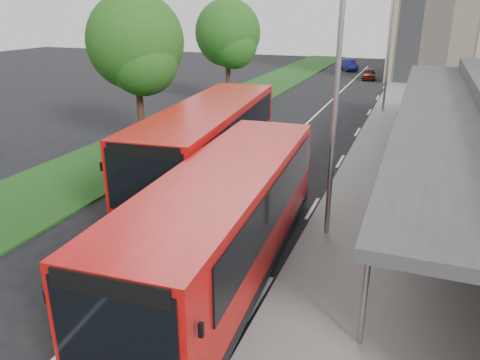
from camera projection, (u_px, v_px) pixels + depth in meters
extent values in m
plane|color=black|center=(181.00, 241.00, 14.70)|extent=(120.00, 120.00, 0.00)
cube|color=slate|center=(409.00, 120.00, 30.17)|extent=(5.00, 80.00, 0.15)
cube|color=#194616|center=(223.00, 106.00, 34.55)|extent=(5.00, 80.00, 0.10)
cube|color=silver|center=(299.00, 131.00, 27.83)|extent=(0.12, 70.00, 0.01)
cube|color=silver|center=(260.00, 297.00, 11.84)|extent=(0.12, 2.00, 0.01)
cube|color=silver|center=(312.00, 208.00, 17.09)|extent=(0.12, 2.00, 0.01)
cube|color=silver|center=(340.00, 161.00, 22.35)|extent=(0.12, 2.00, 0.01)
cube|color=silver|center=(357.00, 132.00, 27.60)|extent=(0.12, 2.00, 0.01)
cube|color=silver|center=(369.00, 112.00, 32.85)|extent=(0.12, 2.00, 0.01)
cube|color=silver|center=(378.00, 98.00, 38.11)|extent=(0.12, 2.00, 0.01)
cube|color=silver|center=(384.00, 87.00, 43.36)|extent=(0.12, 2.00, 0.01)
cube|color=silver|center=(389.00, 78.00, 48.62)|extent=(0.12, 2.00, 0.01)
cube|color=silver|center=(393.00, 71.00, 53.87)|extent=(0.12, 2.00, 0.01)
cube|color=black|center=(467.00, 152.00, 18.30)|extent=(0.06, 24.00, 2.20)
cube|color=#323235|center=(439.00, 106.00, 18.14)|extent=(2.80, 26.00, 0.25)
cylinder|color=gray|center=(366.00, 282.00, 9.52)|extent=(0.12, 0.12, 3.30)
cylinder|color=gray|center=(409.00, 98.00, 28.78)|extent=(0.12, 0.12, 3.30)
cylinder|color=black|center=(140.00, 110.00, 24.28)|extent=(0.36, 0.36, 3.78)
sphere|color=#235416|center=(135.00, 42.00, 23.09)|extent=(4.81, 4.81, 4.81)
sphere|color=#235416|center=(143.00, 61.00, 22.83)|extent=(3.43, 3.43, 3.43)
sphere|color=#235416|center=(133.00, 53.00, 23.90)|extent=(3.78, 3.78, 3.78)
cylinder|color=black|center=(228.00, 80.00, 34.80)|extent=(0.36, 0.36, 3.70)
sphere|color=#235416|center=(228.00, 32.00, 33.63)|extent=(4.71, 4.71, 4.71)
sphere|color=#235416|center=(234.00, 45.00, 33.37)|extent=(3.37, 3.37, 3.37)
sphere|color=#235416|center=(224.00, 40.00, 34.44)|extent=(3.70, 3.70, 3.70)
cylinder|color=gray|center=(335.00, 108.00, 13.60)|extent=(0.16, 0.16, 8.00)
cylinder|color=gray|center=(389.00, 51.00, 31.11)|extent=(0.16, 0.16, 8.00)
cube|color=red|center=(226.00, 216.00, 12.38)|extent=(3.11, 10.81, 2.70)
cube|color=black|center=(226.00, 260.00, 12.84)|extent=(3.13, 10.83, 0.31)
cube|color=black|center=(114.00, 334.00, 7.50)|extent=(2.29, 0.17, 1.78)
cube|color=black|center=(275.00, 147.00, 17.02)|extent=(2.24, 0.17, 1.32)
cube|color=black|center=(185.00, 190.00, 12.86)|extent=(0.54, 9.15, 1.22)
cube|color=black|center=(277.00, 201.00, 12.11)|extent=(0.54, 9.15, 1.22)
cube|color=black|center=(108.00, 288.00, 7.19)|extent=(2.14, 0.15, 0.36)
cube|color=black|center=(47.00, 297.00, 8.02)|extent=(0.08, 0.08, 0.25)
cube|color=black|center=(201.00, 330.00, 7.20)|extent=(0.08, 0.08, 0.25)
cylinder|color=black|center=(126.00, 327.00, 10.03)|extent=(0.35, 0.93, 0.92)
cylinder|color=black|center=(219.00, 348.00, 9.42)|extent=(0.35, 0.93, 0.92)
cylinder|color=black|center=(231.00, 205.00, 16.21)|extent=(0.35, 0.93, 0.92)
cylinder|color=black|center=(291.00, 213.00, 15.60)|extent=(0.35, 0.93, 0.92)
cube|color=red|center=(209.00, 141.00, 18.91)|extent=(3.85, 11.69, 2.90)
cube|color=black|center=(210.00, 174.00, 19.40)|extent=(3.87, 11.72, 0.33)
cube|color=black|center=(145.00, 182.00, 13.59)|extent=(2.45, 0.29, 1.91)
cube|color=black|center=(246.00, 103.00, 23.96)|extent=(2.40, 0.29, 1.42)
cube|color=black|center=(180.00, 124.00, 19.37)|extent=(1.02, 9.80, 1.31)
cube|color=black|center=(245.00, 129.00, 18.68)|extent=(1.02, 9.80, 1.31)
cube|color=black|center=(149.00, 235.00, 14.17)|extent=(2.73, 0.35, 0.38)
cube|color=black|center=(143.00, 152.00, 13.26)|extent=(2.29, 0.27, 0.38)
cube|color=black|center=(102.00, 166.00, 14.09)|extent=(0.09, 0.09, 0.27)
cube|color=black|center=(197.00, 175.00, 13.33)|extent=(0.09, 0.09, 0.27)
cylinder|color=black|center=(145.00, 203.00, 16.29)|extent=(0.42, 1.01, 0.98)
cylinder|color=black|center=(207.00, 210.00, 15.72)|extent=(0.42, 1.01, 0.98)
cylinder|color=black|center=(212.00, 146.00, 23.02)|extent=(0.42, 1.01, 0.98)
cylinder|color=black|center=(258.00, 150.00, 22.45)|extent=(0.42, 1.01, 0.98)
cylinder|color=#351C15|center=(397.00, 152.00, 21.72)|extent=(0.61, 0.61, 0.87)
cylinder|color=yellow|center=(397.00, 120.00, 27.90)|extent=(0.18, 0.18, 0.92)
imported|color=#50170B|center=(369.00, 74.00, 47.60)|extent=(1.61, 3.36, 1.11)
imported|color=navy|center=(349.00, 65.00, 54.40)|extent=(2.76, 3.98, 1.24)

